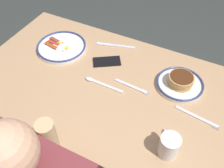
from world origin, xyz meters
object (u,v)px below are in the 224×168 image
cell_phone (107,62)px  fork_near (197,118)px  plate_center_pancakes (180,83)px  tea_spoon (99,83)px  coffee_mug (169,145)px  fork_far (132,86)px  plate_near_main (61,47)px  butter_knife (116,46)px

cell_phone → fork_near: 0.54m
plate_center_pancakes → tea_spoon: bearing=24.4°
coffee_mug → fork_far: coffee_mug is taller
plate_near_main → tea_spoon: 0.34m
fork_near → tea_spoon: 0.48m
plate_near_main → coffee_mug: 0.81m
butter_knife → tea_spoon: tea_spoon is taller
cell_phone → coffee_mug: bearing=108.9°
cell_phone → fork_near: size_ratio=0.71×
cell_phone → tea_spoon: (-0.04, 0.15, 0.00)m
plate_center_pancakes → fork_far: (0.20, 0.11, -0.02)m
tea_spoon → coffee_mug: bearing=154.1°
coffee_mug → butter_knife: coffee_mug is taller
cell_phone → butter_knife: (0.02, -0.14, -0.00)m
plate_center_pancakes → coffee_mug: 0.37m
plate_center_pancakes → cell_phone: plate_center_pancakes is taller
coffee_mug → cell_phone: 0.58m
coffee_mug → fork_near: 0.23m
fork_far → tea_spoon: size_ratio=0.88×
butter_knife → plate_center_pancakes: bearing=161.9°
coffee_mug → plate_center_pancakes: bearing=-80.9°
plate_near_main → fork_far: bearing=169.2°
plate_near_main → butter_knife: size_ratio=1.26×
coffee_mug → tea_spoon: coffee_mug is taller
plate_near_main → fork_near: 0.81m
butter_knife → plate_near_main: bearing=31.0°
plate_center_pancakes → butter_knife: size_ratio=1.05×
fork_near → butter_knife: 0.61m
tea_spoon → plate_center_pancakes: bearing=-155.6°
fork_far → butter_knife: bearing=-49.6°
cell_phone → fork_far: cell_phone is taller
fork_near → coffee_mug: bearing=72.8°
tea_spoon → fork_near: bearing=-178.6°
coffee_mug → tea_spoon: bearing=-25.9°
plate_near_main → butter_knife: plate_near_main is taller
fork_far → tea_spoon: 0.16m
coffee_mug → cell_phone: (0.45, -0.36, -0.05)m
fork_near → fork_far: (0.33, -0.04, 0.00)m
butter_knife → cell_phone: bearing=97.5°
fork_far → tea_spoon: bearing=18.2°
plate_near_main → plate_center_pancakes: 0.67m
coffee_mug → cell_phone: size_ratio=0.70×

